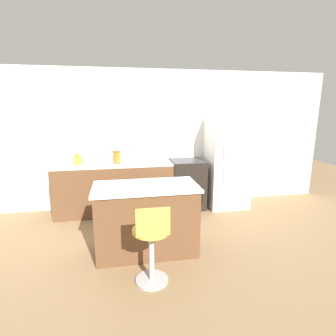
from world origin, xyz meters
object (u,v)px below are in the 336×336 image
(refrigerator, at_px, (227,162))
(oven_range, at_px, (187,184))
(stool_chair, at_px, (152,245))
(mixing_bowl, at_px, (135,160))
(kettle, at_px, (78,160))

(refrigerator, bearing_deg, oven_range, 177.23)
(stool_chair, distance_m, mixing_bowl, 2.23)
(stool_chair, bearing_deg, refrigerator, 50.73)
(refrigerator, relative_size, kettle, 8.53)
(kettle, distance_m, mixing_bowl, 1.00)
(kettle, bearing_deg, refrigerator, -1.07)
(oven_range, distance_m, stool_chair, 2.36)
(kettle, xyz_separation_m, mixing_bowl, (1.00, 0.00, -0.04))
(stool_chair, height_order, mixing_bowl, mixing_bowl)
(refrigerator, xyz_separation_m, stool_chair, (-1.73, -2.12, -0.42))
(stool_chair, xyz_separation_m, kettle, (-1.02, 2.17, 0.55))
(stool_chair, distance_m, kettle, 2.46)
(oven_range, distance_m, refrigerator, 0.88)
(mixing_bowl, bearing_deg, kettle, 180.00)
(stool_chair, height_order, kettle, kettle)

